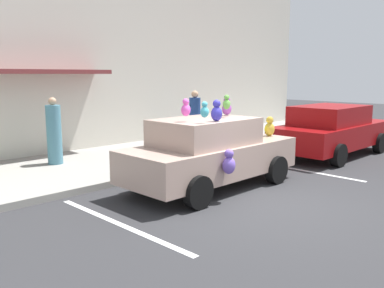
# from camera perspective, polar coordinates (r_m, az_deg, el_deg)

# --- Properties ---
(ground_plane) EXTENTS (60.00, 60.00, 0.00)m
(ground_plane) POSITION_cam_1_polar(r_m,az_deg,el_deg) (8.22, 9.41, -8.06)
(ground_plane) COLOR #2D2D30
(sidewalk) EXTENTS (24.00, 4.00, 0.15)m
(sidewalk) POSITION_cam_1_polar(r_m,az_deg,el_deg) (11.72, -10.89, -2.41)
(sidewalk) COLOR gray
(sidewalk) RESTS_ON ground
(storefront_building) EXTENTS (24.00, 1.25, 6.40)m
(storefront_building) POSITION_cam_1_polar(r_m,az_deg,el_deg) (13.32, -16.69, 12.28)
(storefront_building) COLOR beige
(storefront_building) RESTS_ON ground
(parking_stripe_front) EXTENTS (0.12, 3.60, 0.01)m
(parking_stripe_front) POSITION_cam_1_polar(r_m,az_deg,el_deg) (11.25, 14.41, -3.42)
(parking_stripe_front) COLOR silver
(parking_stripe_front) RESTS_ON ground
(parking_stripe_rear) EXTENTS (0.12, 3.60, 0.01)m
(parking_stripe_rear) POSITION_cam_1_polar(r_m,az_deg,el_deg) (7.14, -9.98, -10.82)
(parking_stripe_rear) COLOR silver
(parking_stripe_rear) RESTS_ON ground
(plush_covered_car) EXTENTS (4.16, 2.03, 2.04)m
(plush_covered_car) POSITION_cam_1_polar(r_m,az_deg,el_deg) (9.03, 2.53, -1.10)
(plush_covered_car) COLOR tan
(plush_covered_car) RESTS_ON ground
(parked_sedan_behind) EXTENTS (4.59, 2.03, 1.54)m
(parked_sedan_behind) POSITION_cam_1_polar(r_m,az_deg,el_deg) (13.36, 18.71, 1.84)
(parked_sedan_behind) COLOR maroon
(parked_sedan_behind) RESTS_ON ground
(teddy_bear_on_sidewalk) EXTENTS (0.31, 0.26, 0.58)m
(teddy_bear_on_sidewalk) POSITION_cam_1_polar(r_m,az_deg,el_deg) (13.34, 4.75, 0.69)
(teddy_bear_on_sidewalk) COLOR brown
(teddy_bear_on_sidewalk) RESTS_ON sidewalk
(pedestrian_near_shopfront) EXTENTS (0.38, 0.38, 1.74)m
(pedestrian_near_shopfront) POSITION_cam_1_polar(r_m,az_deg,el_deg) (11.36, -18.48, 1.38)
(pedestrian_near_shopfront) COLOR teal
(pedestrian_near_shopfront) RESTS_ON sidewalk
(pedestrian_walking_past) EXTENTS (0.40, 0.40, 1.77)m
(pedestrian_walking_past) POSITION_cam_1_polar(r_m,az_deg,el_deg) (14.67, 0.40, 3.66)
(pedestrian_walking_past) COLOR navy
(pedestrian_walking_past) RESTS_ON sidewalk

